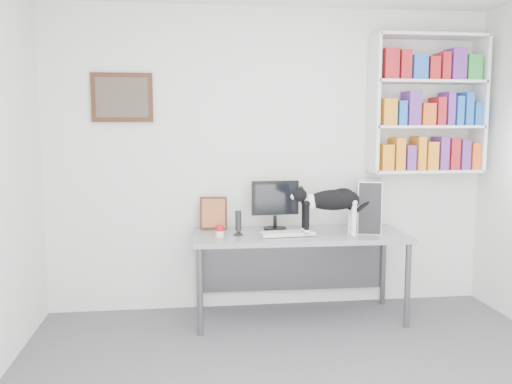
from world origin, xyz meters
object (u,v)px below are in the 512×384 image
Objects in this scene: speaker at (238,222)px; bookshelf at (427,104)px; desk at (299,276)px; leaning_print at (214,212)px; cat at (331,212)px; soup_can at (220,231)px; keyboard at (287,234)px; pc_tower at (369,205)px; monitor at (275,205)px.

bookshelf is at bearing 9.37° from speaker.
bookshelf is at bearing 12.96° from desk.
leaning_print is 0.45× the size of cat.
desk is at bearing 2.65° from speaker.
speaker is 0.73× the size of leaning_print.
soup_can reaches higher than desk.
speaker is at bearing -52.78° from leaning_print.
leaning_print reaches higher than keyboard.
leaning_print is 0.36m from soup_can.
bookshelf is 12.46× the size of soup_can.
soup_can is at bearing 172.80° from cat.
bookshelf is at bearing 34.49° from pc_tower.
desk is 0.93m from leaning_print.
monitor is 2.04× the size of speaker.
bookshelf reaches higher than speaker.
keyboard is 4.50× the size of soup_can.
speaker reaches higher than keyboard.
cat is at bearing -3.93° from soup_can.
leaning_print is (-0.72, 0.28, 0.52)m from desk.
keyboard is at bearing -80.23° from monitor.
bookshelf is 1.93m from desk.
cat is (0.36, -0.05, 0.18)m from keyboard.
desk is 4.06× the size of pc_tower.
leaning_print is at bearing 166.96° from monitor.
keyboard is at bearing -165.85° from bookshelf.
pc_tower reaches higher than cat.
keyboard is 0.81m from pc_tower.
bookshelf is 2.77× the size of keyboard.
leaning_print is (-1.93, 0.02, -0.95)m from bookshelf.
cat is (-0.98, -0.39, -0.90)m from bookshelf.
monitor is 4.45× the size of soup_can.
leaning_print reaches higher than soup_can.
leaning_print is 2.99× the size of soup_can.
pc_tower is at bearing 5.52° from speaker.
monitor is 0.99× the size of keyboard.
bookshelf is 1.65m from monitor.
pc_tower is 0.68× the size of cat.
pc_tower is at bearing -9.30° from monitor.
soup_can is (-1.90, -0.32, -1.05)m from bookshelf.
leaning_print is (-0.59, 0.36, 0.13)m from keyboard.
soup_can reaches higher than keyboard.
keyboard is at bearing -1.44° from soup_can.
speaker is (-0.53, -0.02, 0.48)m from desk.
desk is 2.75× the size of cat.
cat reaches higher than leaning_print.
leaning_print is at bearing 95.41° from soup_can.
cat is (0.95, -0.41, 0.05)m from leaning_print.
monitor reaches higher than speaker.
cat is at bearing -8.19° from speaker.
leaning_print reaches higher than desk.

